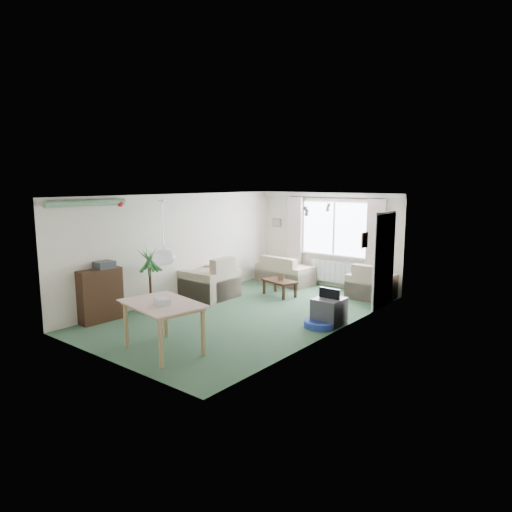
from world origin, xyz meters
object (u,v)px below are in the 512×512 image
Objects in this scene: armchair_left at (210,277)px; coffee_table at (279,288)px; sofa at (285,270)px; armchair_corner at (371,281)px; houseplant at (150,279)px; pet_bed at (320,324)px; dining_table at (163,328)px; bookshelf at (100,295)px; tv_cube at (329,311)px.

coffee_table is (1.18, 1.14, -0.30)m from armchair_left.
sofa is at bearing 119.05° from coffee_table.
coffee_table is at bearing 35.79° from armchair_corner.
houseplant is 3.59m from pet_bed.
armchair_left reaches higher than coffee_table.
dining_table is 2.94m from pet_bed.
armchair_corner is at bearing 58.58° from bookshelf.
dining_table is (1.83, -2.92, -0.10)m from armchair_left.
bookshelf is (-0.87, -4.93, 0.14)m from sofa.
tv_cube is (3.20, -0.07, -0.23)m from armchair_left.
armchair_corner is 5.92m from bookshelf.
armchair_left is at bearing 178.44° from tv_cube.
tv_cube is 0.31m from pet_bed.
houseplant is at bearing -6.86° from armchair_left.
armchair_corner is at bearing 93.87° from pet_bed.
houseplant is (-3.12, -3.87, 0.27)m from armchair_corner.
dining_table is at bearing -33.78° from houseplant.
houseplant is (-0.15, -1.59, 0.19)m from armchair_left.
tv_cube is at bearing 78.11° from pet_bed.
pet_bed is (3.49, 2.32, -0.45)m from bookshelf.
bookshelf is (-0.34, -2.64, 0.03)m from armchair_left.
sofa is at bearing 165.43° from armchair_left.
armchair_left is 0.80× the size of houseplant.
pet_bed is at bearing -102.11° from tv_cube.
tv_cube is (2.02, -1.22, 0.07)m from coffee_table.
houseplant is 2.40m from dining_table.
armchair_corner is at bearing -175.76° from sofa.
bookshelf is 2.20m from dining_table.
pet_bed is at bearing 63.21° from dining_table.
sofa is 1.09× the size of houseplant.
houseplant reaches higher than armchair_left.
pet_bed is (0.17, -2.58, -0.35)m from armchair_corner.
pet_bed is (1.32, 2.61, -0.33)m from dining_table.
houseplant is at bearing -158.78° from pet_bed.
bookshelf is at bearing -8.83° from armchair_left.
pet_bed is at bearing 82.87° from armchair_left.
sofa reaches higher than tv_cube.
houseplant is at bearing 54.67° from armchair_corner.
coffee_table is (-1.80, -1.13, -0.22)m from armchair_corner.
bookshelf is at bearing 84.78° from sofa.
armchair_left is at bearing 40.99° from armchair_corner.
houseplant is 2.41× the size of tv_cube.
armchair_corner is 1.11× the size of coffee_table.
armchair_corner is 0.74× the size of dining_table.
armchair_corner is 0.89× the size of bookshelf.
tv_cube is (3.54, 2.56, -0.26)m from bookshelf.
houseplant is at bearing -155.84° from tv_cube.
sofa is 2.48× the size of pet_bed.
houseplant is at bearing -115.88° from coffee_table.
pet_bed is (3.30, 1.28, -0.62)m from houseplant.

